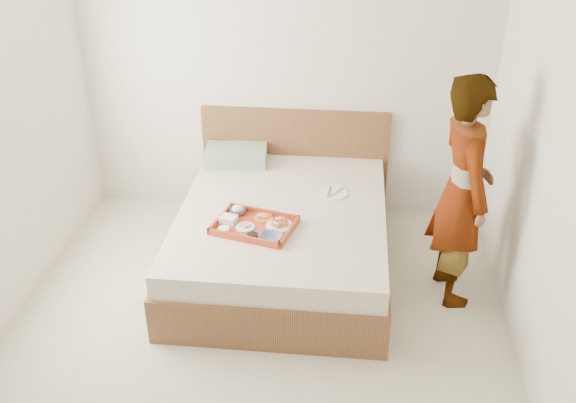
% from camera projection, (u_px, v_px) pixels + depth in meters
% --- Properties ---
extents(ground, '(3.50, 4.00, 0.01)m').
position_uv_depth(ground, '(252.00, 351.00, 4.26)').
color(ground, beige).
rests_on(ground, ground).
extents(wall_back, '(3.50, 0.01, 2.60)m').
position_uv_depth(wall_back, '(284.00, 69.00, 5.35)').
color(wall_back, silver).
rests_on(wall_back, ground).
extents(wall_right, '(0.01, 4.00, 2.60)m').
position_uv_depth(wall_right, '(564.00, 194.00, 3.45)').
color(wall_right, silver).
rests_on(wall_right, ground).
extents(bed, '(1.65, 2.00, 0.53)m').
position_uv_depth(bed, '(283.00, 238.00, 4.98)').
color(bed, brown).
rests_on(bed, ground).
extents(headboard, '(1.65, 0.06, 0.95)m').
position_uv_depth(headboard, '(295.00, 160.00, 5.72)').
color(headboard, brown).
rests_on(headboard, ground).
extents(pillow, '(0.55, 0.40, 0.13)m').
position_uv_depth(pillow, '(236.00, 155.00, 5.52)').
color(pillow, '#A1B0A0').
rests_on(pillow, bed).
extents(tray, '(0.64, 0.53, 0.05)m').
position_uv_depth(tray, '(254.00, 225.00, 4.59)').
color(tray, '#AF431D').
rests_on(tray, bed).
extents(prawn_plate, '(0.23, 0.23, 0.01)m').
position_uv_depth(prawn_plate, '(279.00, 226.00, 4.59)').
color(prawn_plate, white).
rests_on(prawn_plate, tray).
extents(navy_bowl_big, '(0.19, 0.19, 0.04)m').
position_uv_depth(navy_bowl_big, '(271.00, 238.00, 4.43)').
color(navy_bowl_big, '#16224C').
rests_on(navy_bowl_big, tray).
extents(sauce_dish, '(0.10, 0.10, 0.03)m').
position_uv_depth(sauce_dish, '(252.00, 236.00, 4.46)').
color(sauce_dish, black).
rests_on(sauce_dish, tray).
extents(meat_plate, '(0.17, 0.17, 0.01)m').
position_uv_depth(meat_plate, '(245.00, 227.00, 4.58)').
color(meat_plate, white).
rests_on(meat_plate, tray).
extents(bread_plate, '(0.17, 0.17, 0.01)m').
position_uv_depth(bread_plate, '(264.00, 218.00, 4.69)').
color(bread_plate, orange).
rests_on(bread_plate, tray).
extents(salad_bowl, '(0.15, 0.15, 0.04)m').
position_uv_depth(salad_bowl, '(238.00, 211.00, 4.75)').
color(salad_bowl, '#16224C').
rests_on(salad_bowl, tray).
extents(plastic_tub, '(0.14, 0.12, 0.05)m').
position_uv_depth(plastic_tub, '(228.00, 219.00, 4.63)').
color(plastic_tub, silver).
rests_on(plastic_tub, tray).
extents(cheese_round, '(0.10, 0.10, 0.03)m').
position_uv_depth(cheese_round, '(224.00, 230.00, 4.53)').
color(cheese_round, white).
rests_on(cheese_round, tray).
extents(dinner_plate, '(0.30, 0.30, 0.01)m').
position_uv_depth(dinner_plate, '(333.00, 193.00, 5.05)').
color(dinner_plate, white).
rests_on(dinner_plate, bed).
extents(person, '(0.52, 0.69, 1.70)m').
position_uv_depth(person, '(462.00, 192.00, 4.41)').
color(person, beige).
rests_on(person, ground).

